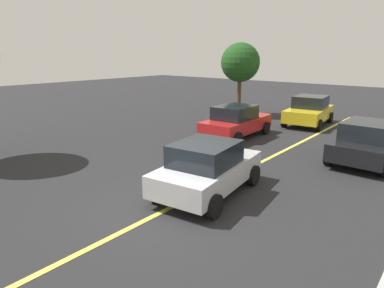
# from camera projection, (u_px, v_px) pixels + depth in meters

# --- Properties ---
(ground_plane) EXTENTS (80.00, 80.00, 0.00)m
(ground_plane) POSITION_uv_depth(u_px,v_px,m) (171.00, 207.00, 8.96)
(ground_plane) COLOR #262628
(lane_marking_centre) EXTENTS (28.00, 0.16, 0.01)m
(lane_marking_centre) POSITION_uv_depth(u_px,v_px,m) (232.00, 177.00, 11.18)
(lane_marking_centre) COLOR #E0D14C
(car_silver_crossing) EXTENTS (4.02, 2.44, 1.59)m
(car_silver_crossing) POSITION_uv_depth(u_px,v_px,m) (207.00, 168.00, 9.67)
(car_silver_crossing) COLOR #B7BABF
(car_silver_crossing) RESTS_ON ground_plane
(car_black_mid_road) EXTENTS (4.21, 2.15, 1.58)m
(car_black_mid_road) POSITION_uv_depth(u_px,v_px,m) (368.00, 142.00, 12.54)
(car_black_mid_road) COLOR black
(car_black_mid_road) RESTS_ON ground_plane
(car_yellow_behind_van) EXTENTS (4.16, 2.46, 1.66)m
(car_yellow_behind_van) POSITION_uv_depth(u_px,v_px,m) (309.00, 111.00, 19.12)
(car_yellow_behind_van) COLOR gold
(car_yellow_behind_van) RESTS_ON ground_plane
(car_red_near_curb) EXTENTS (4.28, 2.12, 1.58)m
(car_red_near_curb) POSITION_uv_depth(u_px,v_px,m) (236.00, 121.00, 16.28)
(car_red_near_curb) COLOR red
(car_red_near_curb) RESTS_ON ground_plane
(tree_left_verge) EXTENTS (2.51, 2.51, 4.71)m
(tree_left_verge) POSITION_uv_depth(u_px,v_px,m) (240.00, 63.00, 21.39)
(tree_left_verge) COLOR #513823
(tree_left_verge) RESTS_ON ground_plane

